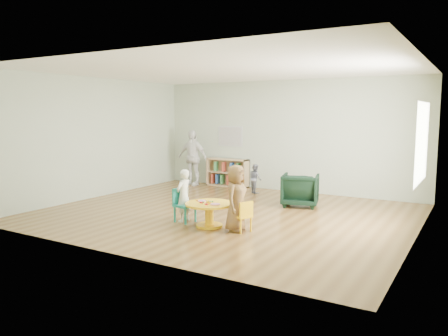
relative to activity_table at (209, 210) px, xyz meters
name	(u,v)px	position (x,y,z in m)	size (l,w,h in m)	color
room	(226,117)	(-0.26, 1.04, 1.60)	(7.10, 7.00, 2.80)	brown
activity_table	(209,210)	(0.00, 0.00, 0.00)	(0.84, 0.84, 0.46)	yellow
kid_chair_left	(183,204)	(-0.60, 0.05, 0.04)	(0.37, 0.37, 0.62)	#188577
kid_chair_right	(243,215)	(0.67, 0.00, -0.01)	(0.36, 0.36, 0.52)	yellow
bookshelf	(228,173)	(-1.89, 3.89, 0.07)	(1.20, 0.30, 0.75)	tan
alphabet_poster	(230,136)	(-1.88, 4.02, 1.06)	(0.74, 0.01, 0.54)	silver
armchair	(300,190)	(0.75, 2.43, 0.06)	(0.74, 0.76, 0.70)	black
child_left	(184,196)	(-0.60, 0.07, 0.19)	(0.35, 0.23, 0.96)	silver
child_right	(236,198)	(0.54, -0.01, 0.27)	(0.55, 0.36, 1.12)	orange
toddler	(255,179)	(-0.76, 3.31, 0.07)	(0.35, 0.28, 0.73)	#161F38
adult_caretaker	(192,158)	(-2.81, 3.53, 0.47)	(0.89, 0.37, 1.52)	white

